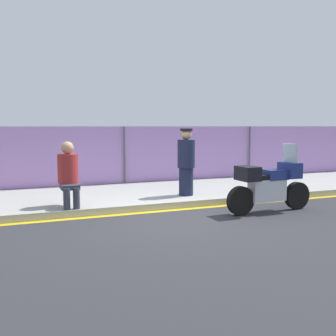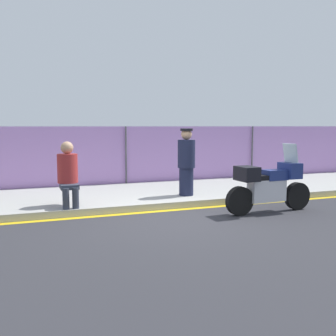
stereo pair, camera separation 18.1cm
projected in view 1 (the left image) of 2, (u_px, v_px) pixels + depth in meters
name	position (u px, v px, depth m)	size (l,w,h in m)	color
ground_plane	(181.00, 219.00, 7.90)	(120.00, 120.00, 0.00)	#2D2D33
sidewalk	(142.00, 195.00, 10.24)	(32.47, 3.28, 0.16)	#9E9E99
curb_paint_stripe	(166.00, 211.00, 8.65)	(32.47, 0.18, 0.01)	gold
storefront_fence	(124.00, 157.00, 11.74)	(30.85, 0.17, 1.85)	#AD7FC6
motorcycle	(269.00, 185.00, 8.47)	(2.13, 0.55, 1.48)	black
officer_standing	(186.00, 162.00, 9.64)	(0.43, 0.43, 1.65)	#191E38
person_seated_on_curb	(68.00, 171.00, 8.34)	(0.44, 0.73, 1.38)	#2D3342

